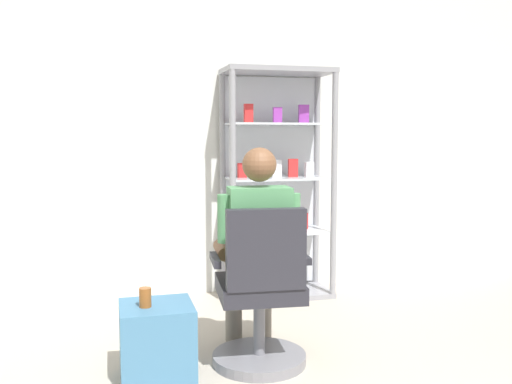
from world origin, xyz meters
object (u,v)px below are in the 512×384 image
seated_shopkeeper (256,243)px  office_chair (261,302)px  storage_crate (157,342)px  display_cabinet_main (275,182)px  tea_glass (145,297)px

seated_shopkeeper → office_chair: bearing=-94.9°
storage_crate → display_cabinet_main: bearing=52.6°
storage_crate → tea_glass: 0.27m
display_cabinet_main → tea_glass: bearing=-128.5°
office_chair → tea_glass: (-0.66, -0.03, 0.08)m
display_cabinet_main → office_chair: size_ratio=1.98×
seated_shopkeeper → tea_glass: size_ratio=12.10×
display_cabinet_main → storage_crate: bearing=-127.4°
storage_crate → office_chair: bearing=0.7°
display_cabinet_main → office_chair: 1.65m
office_chair → seated_shopkeeper: 0.36m
display_cabinet_main → office_chair: bearing=-109.7°
tea_glass → storage_crate: bearing=20.8°
display_cabinet_main → seated_shopkeeper: display_cabinet_main is taller
storage_crate → seated_shopkeeper: bearing=15.4°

